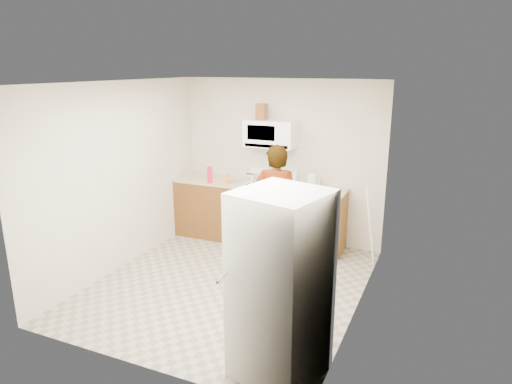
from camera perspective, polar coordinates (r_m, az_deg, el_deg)
The scene contains 20 objects.
floor at distance 5.93m, azimuth -3.31°, elevation -11.38°, with size 3.60×3.60×0.00m, color gray.
back_wall at distance 7.07m, azimuth 3.12°, elevation 3.85°, with size 3.20×0.02×2.50m, color beige.
right_wall at distance 4.98m, azimuth 13.01°, elevation -1.58°, with size 0.02×3.60×2.50m, color beige.
cabinet_left at distance 7.44m, azimuth -5.32°, elevation -1.98°, with size 1.12×0.62×0.90m, color brown.
counter_left at distance 7.31m, azimuth -5.41°, elevation 1.51°, with size 1.14×0.64×0.04m, color tan.
cabinet_right at distance 6.81m, azimuth 7.50°, elevation -3.73°, with size 0.80×0.62×0.90m, color brown.
counter_right at distance 6.67m, azimuth 7.64°, elevation 0.06°, with size 0.82×0.64×0.04m, color tan.
gas_range at distance 7.03m, azimuth 1.38°, elevation -2.66°, with size 0.76×0.65×1.13m.
microwave at distance 6.86m, azimuth 1.85°, elevation 7.32°, with size 0.76×0.38×0.40m, color white.
person at distance 6.19m, azimuth 2.52°, elevation -1.73°, with size 0.62×0.40×1.69m, color tan.
fridge at distance 4.01m, azimuth 3.09°, elevation -11.69°, with size 0.70×0.70×1.70m, color #BBBBB7.
kettle at distance 6.83m, azimuth 7.04°, elevation 1.39°, with size 0.15×0.15×0.18m, color white.
jug at distance 6.83m, azimuth 0.71°, elevation 9.99°, with size 0.14×0.14×0.24m, color brown.
saucepan at distance 7.03m, azimuth 0.59°, elevation 1.82°, with size 0.22×0.22×0.12m, color silver.
tray at distance 6.75m, azimuth 2.24°, elevation 0.72°, with size 0.25×0.16×0.05m, color silver.
bottle_spray at distance 7.02m, azimuth -5.80°, elevation 2.14°, with size 0.08×0.08×0.26m, color red.
bottle_hot_sauce at distance 6.97m, azimuth -3.56°, elevation 1.67°, with size 0.05×0.05×0.16m, color orange.
bottle_green_cap at distance 7.02m, azimuth -5.84°, elevation 1.82°, with size 0.06×0.06×0.18m, color green.
pot_lid at distance 7.10m, azimuth -2.96°, elevation 1.33°, with size 0.23×0.23×0.01m, color white.
broom at distance 6.24m, azimuth 14.10°, elevation -4.51°, with size 0.03×0.03×1.19m, color white.
Camera 1 is at (2.43, -4.70, 2.69)m, focal length 32.00 mm.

